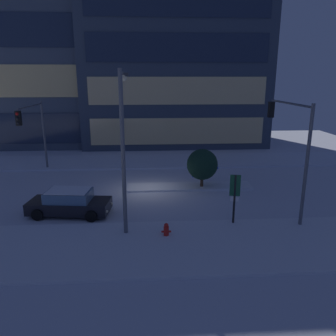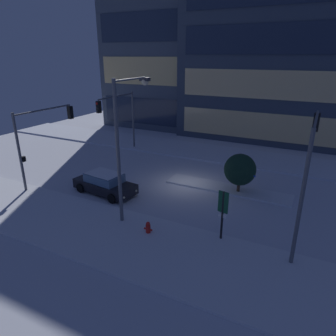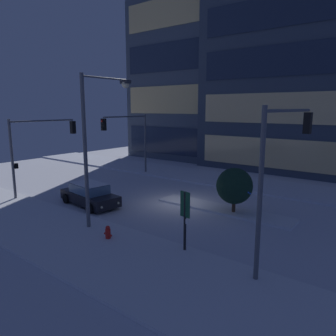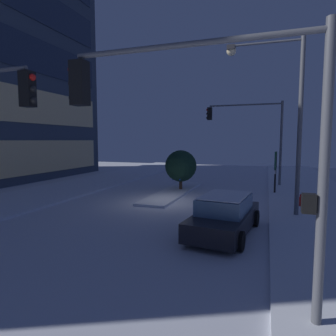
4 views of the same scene
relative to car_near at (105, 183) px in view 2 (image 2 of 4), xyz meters
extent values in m
plane|color=silver|center=(4.50, 3.93, -0.71)|extent=(52.00, 52.00, 0.00)
cube|color=silver|center=(4.50, -4.22, -0.64)|extent=(52.00, 5.20, 0.14)
cube|color=silver|center=(4.50, 12.08, -0.64)|extent=(52.00, 5.20, 0.14)
cube|color=silver|center=(7.52, 4.41, -0.64)|extent=(9.00, 1.80, 0.14)
cube|color=#F2D18C|center=(7.81, 16.99, 1.41)|extent=(18.57, 0.10, 2.82)
cube|color=#F2D18C|center=(7.81, 16.99, 5.64)|extent=(18.57, 0.10, 2.82)
cube|color=#232D42|center=(7.81, 16.99, 9.88)|extent=(18.57, 0.10, 2.82)
cube|color=#424C5B|center=(-6.69, 23.25, 9.07)|extent=(14.71, 10.97, 19.56)
cube|color=#232D42|center=(-6.69, 17.73, 1.73)|extent=(13.24, 0.10, 3.26)
cube|color=#E5C67F|center=(-6.69, 17.73, 6.62)|extent=(13.24, 0.10, 3.26)
cube|color=#232D42|center=(-6.69, 17.73, 11.51)|extent=(13.24, 0.10, 3.26)
cube|color=black|center=(0.00, 0.00, -0.18)|extent=(4.77, 2.36, 0.66)
cube|color=slate|center=(0.00, 0.00, 0.43)|extent=(2.66, 1.92, 0.60)
cube|color=white|center=(0.00, 0.00, 0.76)|extent=(2.46, 1.79, 0.04)
sphere|color=#F9E5B2|center=(2.37, 0.33, -0.21)|extent=(0.16, 0.16, 0.16)
sphere|color=#F9E5B2|center=(2.22, -0.89, -0.21)|extent=(0.16, 0.16, 0.16)
cylinder|color=black|center=(1.61, 0.72, -0.38)|extent=(0.68, 0.30, 0.66)
cylinder|color=black|center=(1.39, -1.08, -0.38)|extent=(0.68, 0.30, 0.66)
cylinder|color=black|center=(-1.40, 1.08, -0.38)|extent=(0.68, 0.30, 0.66)
cylinder|color=black|center=(-1.62, -0.72, -0.38)|extent=(0.68, 0.30, 0.66)
cylinder|color=#565960|center=(-5.13, -2.42, 2.11)|extent=(0.18, 0.18, 5.65)
cylinder|color=#565960|center=(-5.13, 0.12, 4.74)|extent=(0.12, 5.08, 0.12)
cube|color=black|center=(-5.13, 2.66, 4.14)|extent=(0.32, 0.36, 1.00)
sphere|color=red|center=(-5.13, 2.85, 4.46)|extent=(0.20, 0.20, 0.20)
sphere|color=black|center=(-5.13, 2.85, 4.14)|extent=(0.20, 0.20, 0.20)
sphere|color=black|center=(-5.13, 2.85, 3.82)|extent=(0.20, 0.20, 0.20)
cube|color=black|center=(-5.13, -2.20, 1.69)|extent=(0.20, 0.24, 0.36)
cylinder|color=#565960|center=(-4.21, 10.28, 2.19)|extent=(0.18, 0.18, 5.80)
cylinder|color=#565960|center=(-4.21, 7.68, 4.89)|extent=(0.12, 5.21, 0.12)
cube|color=black|center=(-4.21, 5.08, 4.29)|extent=(0.32, 0.36, 1.00)
sphere|color=red|center=(-4.21, 4.89, 4.61)|extent=(0.20, 0.20, 0.20)
sphere|color=black|center=(-4.21, 4.89, 4.29)|extent=(0.20, 0.20, 0.20)
sphere|color=black|center=(-4.21, 4.89, 3.97)|extent=(0.20, 0.20, 0.20)
cylinder|color=#565960|center=(12.58, -2.42, 2.52)|extent=(0.18, 0.18, 6.47)
cylinder|color=#565960|center=(12.58, 0.30, 5.56)|extent=(0.12, 5.45, 0.12)
cube|color=black|center=(12.58, 3.03, 4.96)|extent=(0.32, 0.36, 1.00)
sphere|color=red|center=(12.58, 3.22, 5.28)|extent=(0.20, 0.20, 0.20)
sphere|color=black|center=(12.58, 3.22, 4.96)|extent=(0.20, 0.20, 0.20)
sphere|color=black|center=(12.58, 3.22, 4.64)|extent=(0.20, 0.20, 0.20)
cylinder|color=#565960|center=(3.38, -2.80, 3.33)|extent=(0.20, 0.20, 8.08)
cylinder|color=#565960|center=(3.35, -1.26, 7.22)|extent=(0.17, 3.08, 0.10)
cube|color=#333338|center=(3.31, 0.28, 7.12)|extent=(0.56, 0.36, 0.20)
sphere|color=#F9E5B2|center=(3.31, 0.28, 6.99)|extent=(0.44, 0.44, 0.44)
cylinder|color=red|center=(5.40, -3.24, -0.41)|extent=(0.26, 0.26, 0.60)
sphere|color=red|center=(5.40, -3.24, -0.04)|extent=(0.22, 0.22, 0.22)
cylinder|color=red|center=(5.22, -3.24, -0.38)|extent=(0.12, 0.10, 0.10)
cylinder|color=red|center=(5.58, -3.24, -0.38)|extent=(0.12, 0.10, 0.10)
cylinder|color=black|center=(9.07, -2.00, 0.69)|extent=(0.12, 0.12, 2.81)
cube|color=#144C2D|center=(9.07, -2.00, 1.53)|extent=(0.55, 0.17, 1.15)
cube|color=white|center=(9.07, -2.00, 0.78)|extent=(0.44, 0.14, 0.24)
cylinder|color=#473323|center=(8.38, 4.21, -0.30)|extent=(0.22, 0.22, 0.83)
sphere|color=black|center=(8.38, 4.21, 1.05)|extent=(2.19, 2.19, 2.19)
sphere|color=blue|center=(8.74, 5.25, 1.13)|extent=(0.10, 0.10, 0.10)
sphere|color=blue|center=(9.42, 3.89, 0.88)|extent=(0.10, 0.10, 0.10)
sphere|color=blue|center=(7.70, 4.07, 0.19)|extent=(0.10, 0.10, 0.10)
sphere|color=blue|center=(8.20, 4.73, 0.09)|extent=(0.10, 0.10, 0.10)
sphere|color=blue|center=(9.44, 4.09, 0.77)|extent=(0.10, 0.10, 0.10)
camera|label=1|loc=(4.55, -18.08, 6.95)|focal=35.27mm
camera|label=2|loc=(12.73, -15.35, 8.42)|focal=32.37mm
camera|label=3|loc=(16.72, -13.08, 5.67)|focal=34.34mm
camera|label=4|loc=(-10.89, -1.45, 2.84)|focal=30.98mm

